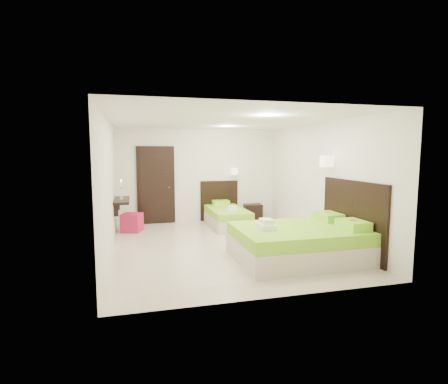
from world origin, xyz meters
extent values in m
plane|color=beige|center=(0.00, 0.00, 0.00)|extent=(5.50, 5.50, 0.00)
cube|color=beige|center=(0.59, 1.84, 0.15)|extent=(0.91, 1.82, 0.29)
cube|color=#6FBC1E|center=(0.59, 1.84, 0.38)|extent=(0.90, 1.80, 0.18)
cube|color=black|center=(0.59, 2.72, 0.57)|extent=(1.09, 0.05, 1.14)
cube|color=#91E62A|center=(0.59, 2.52, 0.54)|extent=(0.46, 0.31, 0.13)
cylinder|color=#CA2F6C|center=(0.59, 2.52, 0.60)|extent=(0.11, 0.11, 0.00)
cube|color=white|center=(0.59, 1.34, 0.51)|extent=(0.27, 0.20, 0.07)
cube|color=white|center=(0.59, 1.34, 0.58)|extent=(0.21, 0.15, 0.07)
cube|color=white|center=(0.99, 2.57, 1.41)|extent=(0.16, 0.16, 0.18)
cylinder|color=#2D2116|center=(0.99, 2.65, 1.41)|extent=(0.03, 0.16, 0.03)
cube|color=beige|center=(1.11, -1.25, 0.18)|extent=(2.29, 1.72, 0.37)
cube|color=#6FBC1E|center=(1.11, -1.25, 0.48)|extent=(2.27, 1.70, 0.23)
cube|color=black|center=(2.22, -1.25, 0.72)|extent=(0.05, 1.95, 1.43)
cube|color=#91E62A|center=(1.96, -1.65, 0.68)|extent=(0.39, 0.57, 0.16)
cylinder|color=#CA2F6C|center=(1.96, -1.65, 0.76)|extent=(0.14, 0.14, 0.00)
cube|color=#91E62A|center=(1.96, -0.85, 0.68)|extent=(0.39, 0.57, 0.16)
cylinder|color=#CA2F6C|center=(1.96, -0.85, 0.76)|extent=(0.14, 0.14, 0.00)
cube|color=white|center=(0.48, -1.25, 0.64)|extent=(0.25, 0.34, 0.09)
cube|color=white|center=(0.48, -1.25, 0.73)|extent=(0.19, 0.26, 0.09)
cube|color=white|center=(2.07, -0.53, 1.77)|extent=(0.21, 0.21, 0.23)
cylinder|color=#2D2116|center=(2.15, -0.53, 1.77)|extent=(0.16, 0.03, 0.03)
cube|color=black|center=(1.56, 2.57, 0.23)|extent=(0.56, 0.51, 0.45)
cube|color=#A7163C|center=(-1.86, 1.83, 0.22)|extent=(0.58, 0.58, 0.45)
cube|color=black|center=(-1.20, 2.71, 1.05)|extent=(1.02, 0.06, 2.14)
cube|color=black|center=(-1.20, 2.67, 1.05)|extent=(0.88, 0.04, 2.06)
cylinder|color=silver|center=(-0.85, 2.64, 1.00)|extent=(0.03, 0.10, 0.03)
cube|color=black|center=(-2.08, 1.60, 0.82)|extent=(0.35, 1.20, 0.06)
cube|color=black|center=(-2.19, 1.15, 0.67)|extent=(0.10, 0.04, 0.30)
cube|color=black|center=(-2.19, 2.05, 0.67)|extent=(0.10, 0.04, 0.30)
cylinder|color=silver|center=(-2.08, 1.45, 0.86)|extent=(0.10, 0.10, 0.02)
cylinder|color=silver|center=(-2.08, 1.45, 0.98)|extent=(0.02, 0.02, 0.22)
cone|color=silver|center=(-2.08, 1.45, 1.11)|extent=(0.07, 0.07, 0.04)
cylinder|color=white|center=(-2.08, 1.45, 1.20)|extent=(0.02, 0.02, 0.15)
sphere|color=#FFB23F|center=(-2.08, 1.45, 1.29)|extent=(0.02, 0.02, 0.02)
cylinder|color=silver|center=(-2.08, 1.75, 0.86)|extent=(0.10, 0.10, 0.02)
cylinder|color=silver|center=(-2.08, 1.75, 0.98)|extent=(0.02, 0.02, 0.22)
cone|color=silver|center=(-2.08, 1.75, 1.11)|extent=(0.07, 0.07, 0.04)
cylinder|color=white|center=(-2.08, 1.75, 1.20)|extent=(0.02, 0.02, 0.15)
sphere|color=#FFB23F|center=(-2.08, 1.75, 1.29)|extent=(0.02, 0.02, 0.02)
camera|label=1|loc=(-1.79, -6.96, 1.96)|focal=28.00mm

